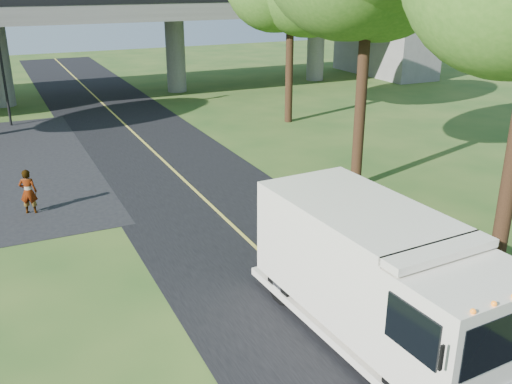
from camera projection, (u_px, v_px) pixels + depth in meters
ground at (356, 342)px, 13.46m from camera, size 120.00×120.00×0.00m
road at (206, 201)px, 21.91m from camera, size 7.00×90.00×0.02m
lane_line at (206, 201)px, 21.90m from camera, size 0.12×90.00×0.01m
overpass at (90, 32)px, 38.89m from camera, size 54.00×10.00×7.30m
traffic_signal at (3, 70)px, 31.89m from camera, size 0.18×0.22×5.20m
step_van at (378, 274)px, 13.11m from camera, size 3.11×7.54×3.11m
pedestrian at (28, 192)px, 20.51m from camera, size 0.71×0.58×1.68m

